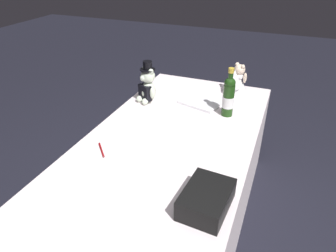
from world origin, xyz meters
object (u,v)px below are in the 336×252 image
at_px(guestbook, 200,103).
at_px(signing_pen, 102,150).
at_px(champagne_bottle, 229,96).
at_px(teddy_bear_bride, 237,80).
at_px(teddy_bear_groom, 147,86).
at_px(gift_case_black, 206,199).

bearing_deg(guestbook, signing_pen, -7.53).
bearing_deg(signing_pen, guestbook, 156.77).
bearing_deg(guestbook, champagne_bottle, 81.35).
relative_size(teddy_bear_bride, signing_pen, 1.99).
distance_m(teddy_bear_groom, champagne_bottle, 0.58).
bearing_deg(teddy_bear_bride, guestbook, -34.25).
relative_size(signing_pen, guestbook, 0.42).
relative_size(teddy_bear_groom, champagne_bottle, 0.92).
height_order(teddy_bear_bride, champagne_bottle, champagne_bottle).
distance_m(teddy_bear_bride, guestbook, 0.36).
bearing_deg(signing_pen, gift_case_black, 73.08).
height_order(signing_pen, gift_case_black, gift_case_black).
height_order(teddy_bear_groom, signing_pen, teddy_bear_groom).
bearing_deg(gift_case_black, signing_pen, -106.92).
relative_size(gift_case_black, guestbook, 0.99).
distance_m(champagne_bottle, signing_pen, 0.88).
xyz_separation_m(teddy_bear_bride, signing_pen, (1.07, -0.53, -0.10)).
height_order(teddy_bear_bride, signing_pen, teddy_bear_bride).
bearing_deg(signing_pen, teddy_bear_bride, 153.53).
bearing_deg(teddy_bear_groom, signing_pen, 2.88).
distance_m(signing_pen, gift_case_black, 0.68).
height_order(champagne_bottle, guestbook, champagne_bottle).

